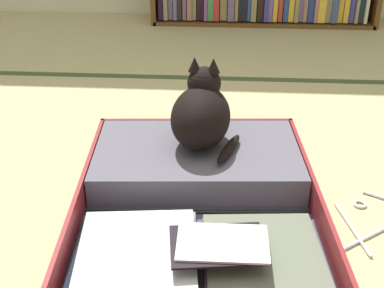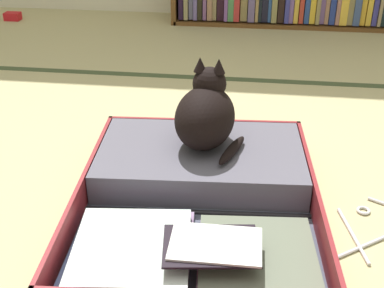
# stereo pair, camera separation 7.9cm
# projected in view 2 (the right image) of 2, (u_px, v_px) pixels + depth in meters

# --- Properties ---
(ground_plane) EXTENTS (10.00, 10.00, 0.00)m
(ground_plane) POSITION_uv_depth(u_px,v_px,m) (220.00, 238.00, 1.42)
(ground_plane) COLOR tan
(tatami_border) EXTENTS (4.80, 0.05, 0.00)m
(tatami_border) POSITION_uv_depth(u_px,v_px,m) (240.00, 79.00, 2.46)
(tatami_border) COLOR #3D4A2C
(tatami_border) RESTS_ON ground_plane
(open_suitcase) EXTENTS (0.74, 0.90, 0.12)m
(open_suitcase) POSITION_uv_depth(u_px,v_px,m) (198.00, 189.00, 1.55)
(open_suitcase) COLOR maroon
(open_suitcase) RESTS_ON ground_plane
(black_cat) EXTENTS (0.24, 0.29, 0.28)m
(black_cat) POSITION_uv_depth(u_px,v_px,m) (206.00, 114.00, 1.62)
(black_cat) COLOR black
(black_cat) RESTS_ON open_suitcase
(clothes_hanger) EXTENTS (0.36, 0.31, 0.01)m
(clothes_hanger) POSITION_uv_depth(u_px,v_px,m) (384.00, 225.00, 1.46)
(clothes_hanger) COLOR silver
(clothes_hanger) RESTS_ON ground_plane
(small_red_pouch) EXTENTS (0.10, 0.07, 0.05)m
(small_red_pouch) POSITION_uv_depth(u_px,v_px,m) (13.00, 16.00, 3.39)
(small_red_pouch) COLOR red
(small_red_pouch) RESTS_ON ground_plane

